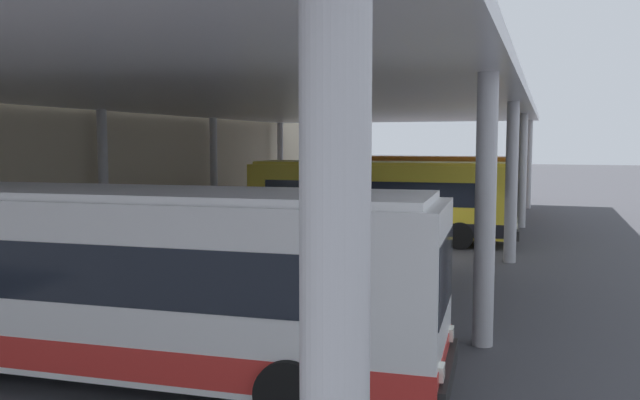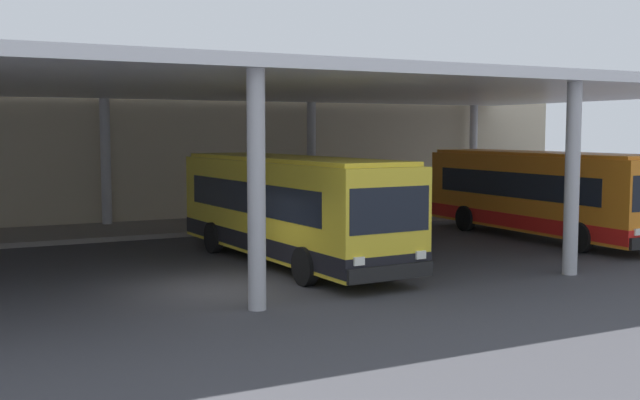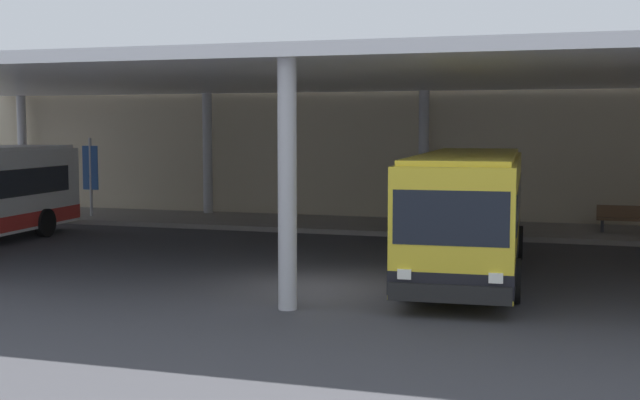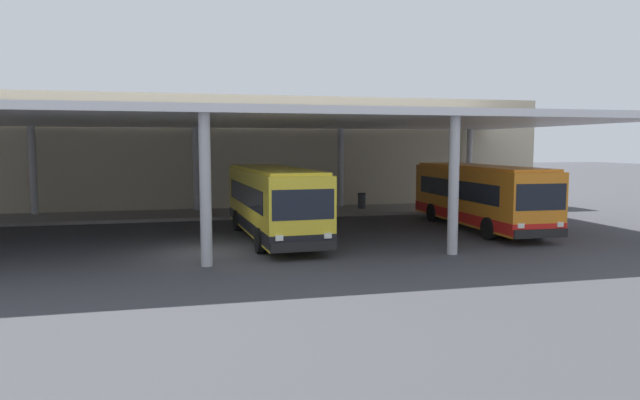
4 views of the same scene
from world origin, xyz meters
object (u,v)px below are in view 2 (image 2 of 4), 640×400
at_px(trash_bin, 347,204).
at_px(bus_middle_bay, 541,193).
at_px(bus_second_bay, 288,208).
at_px(bench_waiting, 289,208).

bearing_deg(trash_bin, bus_middle_bay, -68.16).
bearing_deg(trash_bin, bus_second_bay, -127.60).
xyz_separation_m(bus_second_bay, bench_waiting, (4.23, 9.14, -0.99)).
xyz_separation_m(bus_second_bay, trash_bin, (7.06, 9.17, -0.98)).
bearing_deg(bus_middle_bay, trash_bin, 111.84).
distance_m(bus_middle_bay, bench_waiting, 10.59).
relative_size(bus_middle_bay, bench_waiting, 5.88).
bearing_deg(bench_waiting, trash_bin, 0.42).
bearing_deg(trash_bin, bench_waiting, -179.58).
bearing_deg(bench_waiting, bus_middle_bay, -53.68).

